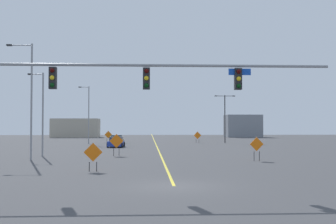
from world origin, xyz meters
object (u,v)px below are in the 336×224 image
at_px(street_lamp_mid_left, 30,96).
at_px(traffic_signal_assembly, 102,84).
at_px(street_lamp_near_left, 88,112).
at_px(car_green_far, 117,139).
at_px(construction_sign_median_near, 93,154).
at_px(street_lamp_far_right, 225,115).
at_px(construction_sign_left_shoulder, 197,136).
at_px(car_blue_approaching, 116,142).
at_px(construction_sign_median_far, 108,135).
at_px(street_lamp_mid_right, 42,110).
at_px(construction_sign_right_shoulder, 116,142).
at_px(construction_sign_right_lane, 257,146).

bearing_deg(street_lamp_mid_left, traffic_signal_assembly, -63.57).
bearing_deg(street_lamp_near_left, car_green_far, 16.95).
distance_m(street_lamp_near_left, construction_sign_median_near, 40.05).
xyz_separation_m(street_lamp_far_right, construction_sign_left_shoulder, (-4.50, 0.84, -3.56)).
xyz_separation_m(street_lamp_far_right, car_blue_approaching, (-17.10, -12.59, -4.09)).
bearing_deg(construction_sign_median_far, traffic_signal_assembly, -85.03).
bearing_deg(street_lamp_mid_right, traffic_signal_assembly, -68.56).
bearing_deg(street_lamp_near_left, construction_sign_median_near, -81.50).
bearing_deg(construction_sign_right_shoulder, street_lamp_near_left, 103.77).
bearing_deg(street_lamp_mid_right, street_lamp_near_left, 88.59).
relative_size(construction_sign_median_near, construction_sign_right_lane, 0.93).
bearing_deg(construction_sign_right_shoulder, construction_sign_left_shoulder, 69.13).
relative_size(traffic_signal_assembly, street_lamp_far_right, 2.26).
distance_m(traffic_signal_assembly, construction_sign_right_shoulder, 20.43).
bearing_deg(traffic_signal_assembly, construction_sign_right_shoulder, 92.22).
height_order(construction_sign_left_shoulder, construction_sign_right_lane, construction_sign_right_lane).
height_order(street_lamp_mid_left, construction_sign_left_shoulder, street_lamp_mid_left).
bearing_deg(construction_sign_right_lane, street_lamp_mid_left, 175.24).
relative_size(construction_sign_right_lane, construction_sign_right_shoulder, 0.93).
xyz_separation_m(traffic_signal_assembly, car_blue_approaching, (-2.02, 36.44, -4.30)).
xyz_separation_m(street_lamp_mid_left, car_blue_approaching, (5.72, 20.86, -4.75)).
bearing_deg(construction_sign_right_lane, street_lamp_far_right, 83.69).
bearing_deg(street_lamp_mid_right, construction_sign_left_shoulder, 58.47).
bearing_deg(street_lamp_far_right, construction_sign_median_far, 175.99).
distance_m(construction_sign_right_shoulder, car_green_far, 27.48).
relative_size(street_lamp_far_right, car_green_far, 1.90).
distance_m(street_lamp_mid_right, street_lamp_mid_left, 4.45).
bearing_deg(construction_sign_median_near, construction_sign_right_lane, 30.28).
distance_m(construction_sign_median_far, car_blue_approaching, 14.16).
relative_size(construction_sign_left_shoulder, construction_sign_right_shoulder, 0.89).
height_order(street_lamp_far_right, street_lamp_mid_left, street_lamp_mid_left).
height_order(street_lamp_near_left, car_blue_approaching, street_lamp_near_left).
xyz_separation_m(street_lamp_far_right, construction_sign_median_far, (-19.45, 1.36, -3.46)).
height_order(street_lamp_mid_left, car_green_far, street_lamp_mid_left).
bearing_deg(street_lamp_far_right, street_lamp_near_left, -172.64).
bearing_deg(construction_sign_median_far, car_green_far, -60.96).
distance_m(construction_sign_median_near, construction_sign_median_far, 43.78).
bearing_deg(car_blue_approaching, street_lamp_mid_right, -109.29).
relative_size(traffic_signal_assembly, car_green_far, 4.29).
bearing_deg(street_lamp_far_right, car_blue_approaching, -143.64).
bearing_deg(construction_sign_median_near, construction_sign_left_shoulder, 74.65).
distance_m(street_lamp_mid_right, construction_sign_right_shoulder, 7.65).
bearing_deg(street_lamp_mid_right, construction_sign_right_lane, -17.25).
height_order(street_lamp_near_left, construction_sign_right_lane, street_lamp_near_left).
relative_size(construction_sign_right_shoulder, car_blue_approaching, 0.50).
bearing_deg(construction_sign_left_shoulder, car_green_far, -169.90).
relative_size(construction_sign_right_lane, car_green_far, 0.47).
height_order(construction_sign_left_shoulder, construction_sign_right_shoulder, construction_sign_right_shoulder).
height_order(street_lamp_far_right, car_blue_approaching, street_lamp_far_right).
height_order(construction_sign_right_shoulder, car_green_far, construction_sign_right_shoulder).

